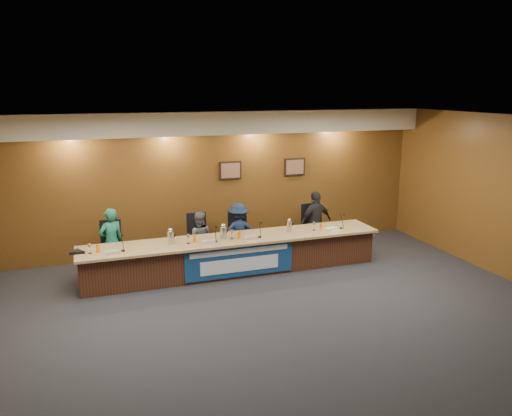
% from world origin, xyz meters
% --- Properties ---
extents(floor, '(10.00, 10.00, 0.00)m').
position_xyz_m(floor, '(0.00, 0.00, 0.00)').
color(floor, '#222325').
rests_on(floor, ground).
extents(ceiling, '(10.00, 8.00, 0.04)m').
position_xyz_m(ceiling, '(0.00, 0.00, 3.20)').
color(ceiling, silver).
rests_on(ceiling, wall_back).
extents(wall_back, '(10.00, 0.04, 3.20)m').
position_xyz_m(wall_back, '(0.00, 4.00, 1.60)').
color(wall_back, '#5A3815').
rests_on(wall_back, floor).
extents(soffit, '(10.00, 0.50, 0.50)m').
position_xyz_m(soffit, '(0.00, 3.75, 2.95)').
color(soffit, beige).
rests_on(soffit, wall_back).
extents(dais_body, '(6.00, 0.80, 0.70)m').
position_xyz_m(dais_body, '(0.00, 2.40, 0.35)').
color(dais_body, '#412112').
rests_on(dais_body, floor).
extents(dais_top, '(6.10, 0.95, 0.05)m').
position_xyz_m(dais_top, '(0.00, 2.35, 0.72)').
color(dais_top, '#997B4D').
rests_on(dais_top, dais_body).
extents(banner, '(2.20, 0.02, 0.65)m').
position_xyz_m(banner, '(0.00, 1.99, 0.38)').
color(banner, navy).
rests_on(banner, dais_body).
extents(banner_text_upper, '(2.00, 0.01, 0.10)m').
position_xyz_m(banner_text_upper, '(0.00, 1.97, 0.58)').
color(banner_text_upper, silver).
rests_on(banner_text_upper, banner).
extents(banner_text_lower, '(1.60, 0.01, 0.28)m').
position_xyz_m(banner_text_lower, '(0.00, 1.97, 0.30)').
color(banner_text_lower, silver).
rests_on(banner_text_lower, banner).
extents(wall_photo_left, '(0.52, 0.04, 0.42)m').
position_xyz_m(wall_photo_left, '(0.40, 3.97, 1.85)').
color(wall_photo_left, black).
rests_on(wall_photo_left, wall_back).
extents(wall_photo_right, '(0.52, 0.04, 0.42)m').
position_xyz_m(wall_photo_right, '(2.00, 3.97, 1.85)').
color(wall_photo_right, black).
rests_on(wall_photo_right, wall_back).
extents(panelist_a, '(0.59, 0.50, 1.39)m').
position_xyz_m(panelist_a, '(-2.35, 3.05, 0.69)').
color(panelist_a, '#165F49').
rests_on(panelist_a, floor).
extents(panelist_b, '(0.67, 0.58, 1.17)m').
position_xyz_m(panelist_b, '(-0.57, 3.05, 0.58)').
color(panelist_b, '#54555B').
rests_on(panelist_b, floor).
extents(panelist_c, '(0.84, 0.49, 1.29)m').
position_xyz_m(panelist_c, '(0.30, 3.05, 0.64)').
color(panelist_c, '#101C35').
rests_on(panelist_c, floor).
extents(panelist_d, '(0.89, 0.51, 1.42)m').
position_xyz_m(panelist_d, '(2.15, 3.05, 0.71)').
color(panelist_d, black).
rests_on(panelist_d, floor).
extents(office_chair_a, '(0.50, 0.50, 0.08)m').
position_xyz_m(office_chair_a, '(-2.35, 3.15, 0.48)').
color(office_chair_a, black).
rests_on(office_chair_a, floor).
extents(office_chair_b, '(0.52, 0.52, 0.08)m').
position_xyz_m(office_chair_b, '(-0.57, 3.15, 0.48)').
color(office_chair_b, black).
rests_on(office_chair_b, floor).
extents(office_chair_c, '(0.61, 0.61, 0.08)m').
position_xyz_m(office_chair_c, '(0.30, 3.15, 0.48)').
color(office_chair_c, black).
rests_on(office_chair_c, floor).
extents(office_chair_d, '(0.51, 0.51, 0.08)m').
position_xyz_m(office_chair_d, '(2.15, 3.15, 0.48)').
color(office_chair_d, black).
rests_on(office_chair_d, floor).
extents(nameplate_a, '(0.24, 0.08, 0.10)m').
position_xyz_m(nameplate_a, '(-2.39, 2.07, 0.80)').
color(nameplate_a, white).
rests_on(nameplate_a, dais_top).
extents(microphone_a, '(0.07, 0.07, 0.02)m').
position_xyz_m(microphone_a, '(-2.19, 2.21, 0.76)').
color(microphone_a, black).
rests_on(microphone_a, dais_top).
extents(juice_glass_a, '(0.06, 0.06, 0.15)m').
position_xyz_m(juice_glass_a, '(-2.63, 2.28, 0.82)').
color(juice_glass_a, '#F56B00').
rests_on(juice_glass_a, dais_top).
extents(water_glass_a, '(0.08, 0.08, 0.18)m').
position_xyz_m(water_glass_a, '(-2.77, 2.26, 0.84)').
color(water_glass_a, silver).
rests_on(water_glass_a, dais_top).
extents(nameplate_b, '(0.24, 0.08, 0.10)m').
position_xyz_m(nameplate_b, '(-0.56, 2.13, 0.80)').
color(nameplate_b, white).
rests_on(nameplate_b, dais_top).
extents(microphone_b, '(0.07, 0.07, 0.02)m').
position_xyz_m(microphone_b, '(-0.43, 2.21, 0.76)').
color(microphone_b, black).
rests_on(microphone_b, dais_top).
extents(juice_glass_b, '(0.06, 0.06, 0.15)m').
position_xyz_m(juice_glass_b, '(-0.82, 2.33, 0.82)').
color(juice_glass_b, '#F56B00').
rests_on(juice_glass_b, dais_top).
extents(water_glass_b, '(0.08, 0.08, 0.18)m').
position_xyz_m(water_glass_b, '(-0.96, 2.27, 0.84)').
color(water_glass_b, silver).
rests_on(water_glass_b, dais_top).
extents(nameplate_c, '(0.24, 0.08, 0.10)m').
position_xyz_m(nameplate_c, '(0.30, 2.13, 0.80)').
color(nameplate_c, white).
rests_on(nameplate_c, dais_top).
extents(microphone_c, '(0.07, 0.07, 0.02)m').
position_xyz_m(microphone_c, '(0.49, 2.21, 0.76)').
color(microphone_c, black).
rests_on(microphone_c, dais_top).
extents(juice_glass_c, '(0.06, 0.06, 0.15)m').
position_xyz_m(juice_glass_c, '(0.08, 2.27, 0.82)').
color(juice_glass_c, '#F56B00').
rests_on(juice_glass_c, dais_top).
extents(water_glass_c, '(0.08, 0.08, 0.18)m').
position_xyz_m(water_glass_c, '(-0.08, 2.29, 0.84)').
color(water_glass_c, silver).
rests_on(water_glass_c, dais_top).
extents(nameplate_d, '(0.24, 0.08, 0.10)m').
position_xyz_m(nameplate_d, '(2.13, 2.14, 0.80)').
color(nameplate_d, white).
rests_on(nameplate_d, dais_top).
extents(microphone_d, '(0.07, 0.07, 0.02)m').
position_xyz_m(microphone_d, '(2.36, 2.25, 0.76)').
color(microphone_d, black).
rests_on(microphone_d, dais_top).
extents(juice_glass_d, '(0.06, 0.06, 0.15)m').
position_xyz_m(juice_glass_d, '(1.91, 2.32, 0.82)').
color(juice_glass_d, '#F56B00').
rests_on(juice_glass_d, dais_top).
extents(water_glass_d, '(0.08, 0.08, 0.18)m').
position_xyz_m(water_glass_d, '(1.75, 2.30, 0.84)').
color(water_glass_d, silver).
rests_on(water_glass_d, dais_top).
extents(carafe_left, '(0.12, 0.12, 0.26)m').
position_xyz_m(carafe_left, '(-1.28, 2.35, 0.88)').
color(carafe_left, silver).
rests_on(carafe_left, dais_top).
extents(carafe_mid, '(0.13, 0.13, 0.24)m').
position_xyz_m(carafe_mid, '(-0.23, 2.35, 0.87)').
color(carafe_mid, silver).
rests_on(carafe_mid, dais_top).
extents(carafe_right, '(0.11, 0.11, 0.23)m').
position_xyz_m(carafe_right, '(1.22, 2.40, 0.86)').
color(carafe_right, silver).
rests_on(carafe_right, dais_top).
extents(speakerphone, '(0.32, 0.32, 0.05)m').
position_xyz_m(speakerphone, '(-3.00, 2.36, 0.78)').
color(speakerphone, black).
rests_on(speakerphone, dais_top).
extents(paper_stack, '(0.26, 0.33, 0.01)m').
position_xyz_m(paper_stack, '(2.16, 2.26, 0.75)').
color(paper_stack, white).
rests_on(paper_stack, dais_top).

